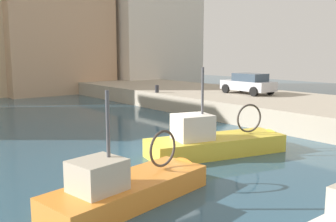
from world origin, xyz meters
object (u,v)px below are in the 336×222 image
at_px(fishing_boat_orange, 138,194).
at_px(fishing_boat_yellow, 222,150).
at_px(parked_car_silver, 248,83).
at_px(mooring_bollard_north, 157,89).

relative_size(fishing_boat_orange, fishing_boat_yellow, 0.88).
distance_m(fishing_boat_orange, fishing_boat_yellow, 5.76).
distance_m(fishing_boat_yellow, parked_car_silver, 12.16).
relative_size(fishing_boat_orange, mooring_bollard_north, 10.81).
bearing_deg(mooring_bollard_north, parked_car_silver, -46.27).
bearing_deg(fishing_boat_yellow, parked_car_silver, 34.74).
bearing_deg(fishing_boat_orange, mooring_bollard_north, 51.31).
bearing_deg(mooring_bollard_north, fishing_boat_yellow, -114.78).
bearing_deg(parked_car_silver, fishing_boat_yellow, -145.26).
distance_m(fishing_boat_orange, mooring_bollard_north, 17.31).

